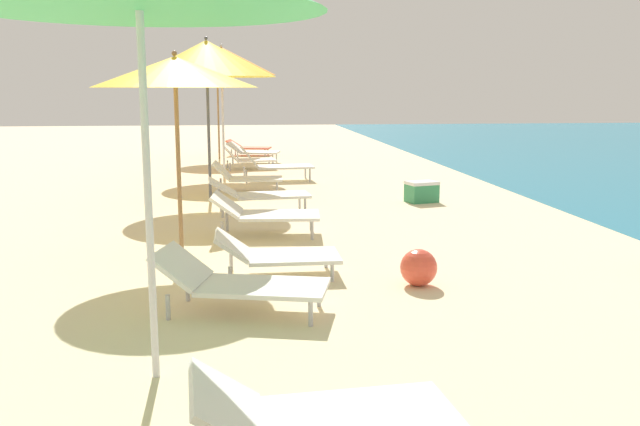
% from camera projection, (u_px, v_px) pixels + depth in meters
% --- Properties ---
extents(lounger_third_shoreside, '(1.58, 0.96, 0.56)m').
position_uv_depth(lounger_third_shoreside, '(239.00, 281.00, 5.85)').
color(lounger_third_shoreside, white).
rests_on(lounger_third_shoreside, ground).
extents(lounger_third_inland, '(1.46, 0.81, 0.49)m').
position_uv_depth(lounger_third_inland, '(324.00, 417.00, 3.52)').
color(lounger_third_inland, white).
rests_on(lounger_third_inland, ground).
extents(umbrella_fourth, '(1.84, 1.84, 2.33)m').
position_uv_depth(umbrella_fourth, '(175.00, 72.00, 7.51)').
color(umbrella_fourth, olive).
rests_on(umbrella_fourth, ground).
extents(lounger_fourth_shoreside, '(1.46, 0.81, 0.57)m').
position_uv_depth(lounger_fourth_shoreside, '(264.00, 213.00, 8.96)').
color(lounger_fourth_shoreside, white).
rests_on(lounger_fourth_shoreside, ground).
extents(lounger_fourth_inland, '(1.28, 0.65, 0.47)m').
position_uv_depth(lounger_fourth_inland, '(275.00, 253.00, 7.02)').
color(lounger_fourth_inland, white).
rests_on(lounger_fourth_inland, ground).
extents(umbrella_fifth, '(2.34, 2.34, 2.78)m').
position_uv_depth(umbrella_fifth, '(207.00, 59.00, 11.36)').
color(umbrella_fifth, '#4C4C51').
rests_on(umbrella_fifth, ground).
extents(lounger_fifth_shoreside, '(1.33, 0.69, 0.59)m').
position_uv_depth(lounger_fifth_shoreside, '(246.00, 177.00, 12.73)').
color(lounger_fifth_shoreside, white).
rests_on(lounger_fifth_shoreside, ground).
extents(lounger_fifth_inland, '(1.60, 0.76, 0.56)m').
position_uv_depth(lounger_fifth_inland, '(258.00, 193.00, 10.58)').
color(lounger_fifth_inland, white).
rests_on(lounger_fifth_inland, ground).
extents(umbrella_sixth, '(2.36, 2.36, 2.88)m').
position_uv_depth(umbrella_sixth, '(221.00, 61.00, 14.75)').
color(umbrella_sixth, silver).
rests_on(umbrella_sixth, ground).
extents(lounger_sixth_shoreside, '(1.31, 0.79, 0.55)m').
position_uv_depth(lounger_sixth_shoreside, '(248.00, 158.00, 16.41)').
color(lounger_sixth_shoreside, white).
rests_on(lounger_sixth_shoreside, ground).
extents(lounger_sixth_inland, '(1.55, 0.78, 0.72)m').
position_uv_depth(lounger_sixth_inland, '(275.00, 164.00, 14.32)').
color(lounger_sixth_inland, white).
rests_on(lounger_sixth_inland, ground).
extents(umbrella_farthest, '(2.06, 2.06, 2.76)m').
position_uv_depth(umbrella_farthest, '(217.00, 68.00, 18.43)').
color(umbrella_farthest, olive).
rests_on(umbrella_farthest, ground).
extents(lounger_farthest_shoreside, '(1.36, 0.86, 0.46)m').
position_uv_depth(lounger_farthest_shoreside, '(248.00, 147.00, 19.83)').
color(lounger_farthest_shoreside, '#D8593F').
rests_on(lounger_farthest_shoreside, ground).
extents(lounger_farthest_inland, '(1.44, 0.93, 0.54)m').
position_uv_depth(lounger_farthest_inland, '(253.00, 151.00, 17.79)').
color(lounger_farthest_inland, white).
rests_on(lounger_farthest_inland, ground).
extents(beach_ball, '(0.37, 0.37, 0.37)m').
position_uv_depth(beach_ball, '(419.00, 268.00, 6.68)').
color(beach_ball, '#E54C38').
rests_on(beach_ball, ground).
extents(cooler_box, '(0.59, 0.49, 0.36)m').
position_uv_depth(cooler_box, '(422.00, 192.00, 11.63)').
color(cooler_box, '#338C59').
rests_on(cooler_box, ground).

